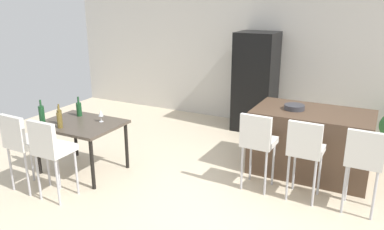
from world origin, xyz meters
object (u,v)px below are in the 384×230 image
kitchen_island (311,142)px  bar_chair_middle (305,148)px  refrigerator (256,82)px  fruit_bowl (294,107)px  wine_bottle_far (60,117)px  bar_chair_right (364,158)px  wine_glass_middle (101,113)px  dining_chair_near (22,140)px  bar_chair_left (258,140)px  dining_chair_far (51,147)px  wine_bottle_end (42,114)px  dining_table (81,128)px  wine_bottle_inner (79,109)px  wine_bottle_left (59,120)px

kitchen_island → bar_chair_middle: bar_chair_middle is taller
refrigerator → fruit_bowl: size_ratio=6.50×
wine_bottle_far → bar_chair_right: bearing=11.6°
bar_chair_right → wine_glass_middle: 3.46m
dining_chair_near → bar_chair_left: bearing=27.9°
dining_chair_far → wine_bottle_end: bearing=143.2°
kitchen_island → bar_chair_middle: size_ratio=1.53×
dining_table → refrigerator: bearing=61.6°
fruit_bowl → bar_chair_right: bearing=-39.3°
bar_chair_left → dining_chair_near: 3.01m
wine_bottle_inner → wine_bottle_far: size_ratio=1.02×
wine_bottle_inner → wine_bottle_left: size_ratio=0.97×
bar_chair_right → fruit_bowl: size_ratio=3.71×
wine_bottle_left → wine_bottle_far: size_ratio=1.05×
wine_bottle_end → wine_bottle_left: wine_bottle_end is taller
kitchen_island → dining_table: kitchen_island is taller
refrigerator → wine_bottle_left: bearing=-117.4°
wine_bottle_end → wine_bottle_left: 0.41m
bar_chair_middle → wine_bottle_left: 3.23m
bar_chair_right → wine_bottle_left: size_ratio=3.45×
kitchen_island → wine_bottle_left: (-3.01, -1.77, 0.40)m
wine_bottle_inner → fruit_bowl: (2.90, 1.20, 0.11)m
wine_bottle_left → dining_table: bearing=73.2°
dining_chair_far → wine_bottle_end: 0.95m
wine_bottle_inner → dining_table: bearing=-44.6°
kitchen_island → wine_bottle_left: bearing=-149.6°
kitchen_island → refrigerator: size_ratio=0.87×
wine_bottle_inner → wine_bottle_left: bearing=-74.0°
dining_table → dining_chair_far: bearing=-72.2°
dining_table → fruit_bowl: 3.04m
wine_bottle_inner → refrigerator: (1.83, 2.71, 0.07)m
wine_bottle_inner → fruit_bowl: 3.14m
kitchen_island → bar_chair_right: 1.16m
bar_chair_right → dining_chair_far: bearing=-157.5°
refrigerator → bar_chair_right: bearing=-48.4°
bar_chair_right → fruit_bowl: bearing=140.7°
dining_chair_far → refrigerator: 3.98m
wine_glass_middle → dining_chair_near: bearing=-116.8°
bar_chair_left → refrigerator: bearing=109.3°
bar_chair_middle → wine_glass_middle: bearing=-170.9°
bar_chair_left → wine_bottle_end: wine_bottle_end is taller
wine_bottle_end → wine_bottle_far: wine_bottle_end is taller
dining_table → refrigerator: 3.36m
dining_chair_far → wine_glass_middle: dining_chair_far is taller
fruit_bowl → kitchen_island: bearing=8.9°
bar_chair_right → dining_chair_near: bearing=-160.2°
bar_chair_right → wine_bottle_inner: (-3.90, -0.38, 0.15)m
fruit_bowl → refrigerator: bearing=125.3°
dining_chair_near → wine_bottle_left: (0.17, 0.50, 0.16)m
dining_chair_far → wine_bottle_far: dining_chair_far is taller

